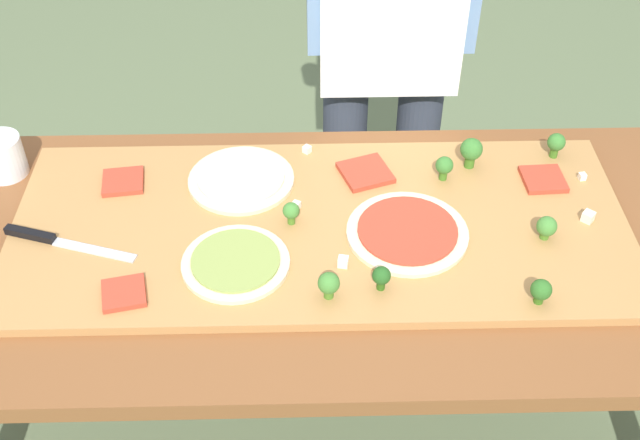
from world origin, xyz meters
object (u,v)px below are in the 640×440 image
object	(u,v)px
cheese_crumble_d	(343,262)
pizza_slice_near_left	(365,173)
broccoli_floret_front_right	(471,150)
cheese_crumble_b	(588,217)
pizza_whole_cheese_artichoke	(241,179)
cheese_crumble_c	(582,176)
pizza_slice_far_left	(124,293)
broccoli_floret_center_left	(329,284)
cheese_crumble_a	(307,149)
chefs_knife	(51,239)
prep_table	(315,275)
broccoli_floret_front_mid	(381,277)
flour_cup	(3,158)
pizza_whole_tomato_red	(408,233)
broccoli_floret_front_left	(291,211)
broccoli_floret_back_right	(556,143)
pizza_slice_center	(543,179)
broccoli_floret_center_right	(547,227)
broccoli_floret_back_mid	(444,166)
pizza_slice_far_right	(123,181)
pizza_whole_pesto_green	(236,262)
broccoli_floret_back_left	(541,290)

from	to	relation	value
cheese_crumble_d	pizza_slice_near_left	bearing A→B (deg)	77.45
broccoli_floret_front_right	cheese_crumble_b	bearing A→B (deg)	-41.13
pizza_whole_cheese_artichoke	cheese_crumble_c	size ratio (longest dim) A/B	15.92
pizza_slice_far_left	broccoli_floret_center_left	bearing A→B (deg)	-1.75
pizza_slice_near_left	cheese_crumble_d	bearing A→B (deg)	-102.55
broccoli_floret_front_right	cheese_crumble_a	size ratio (longest dim) A/B	4.51
cheese_crumble_b	chefs_knife	bearing A→B (deg)	-178.08
prep_table	broccoli_floret_front_right	world-z (taller)	broccoli_floret_front_right
broccoli_floret_center_left	broccoli_floret_front_mid	bearing A→B (deg)	10.66
cheese_crumble_d	flour_cup	xyz separation A→B (m)	(-0.75, 0.33, 0.01)
pizza_slice_far_left	chefs_knife	bearing A→B (deg)	138.37
prep_table	cheese_crumble_b	world-z (taller)	cheese_crumble_b
pizza_whole_tomato_red	broccoli_floret_front_left	distance (m)	0.24
pizza_slice_near_left	broccoli_floret_back_right	bearing A→B (deg)	7.44
broccoli_floret_back_right	broccoli_floret_front_right	distance (m)	0.20
cheese_crumble_a	pizza_slice_far_left	bearing A→B (deg)	-128.55
pizza_whole_cheese_artichoke	flour_cup	bearing A→B (deg)	172.65
pizza_whole_tomato_red	pizza_slice_near_left	size ratio (longest dim) A/B	2.42
broccoli_floret_center_left	broccoli_floret_front_mid	world-z (taller)	broccoli_floret_center_left
pizza_slice_center	broccoli_floret_center_right	distance (m)	0.19
chefs_knife	cheese_crumble_a	size ratio (longest dim) A/B	17.34
broccoli_floret_back_mid	broccoli_floret_back_right	bearing A→B (deg)	15.90
broccoli_floret_back_right	cheese_crumble_b	world-z (taller)	broccoli_floret_back_right
pizza_slice_center	broccoli_floret_back_right	bearing A→B (deg)	63.60
pizza_slice_center	cheese_crumble_b	world-z (taller)	cheese_crumble_b
broccoli_floret_front_right	flour_cup	distance (m)	1.05
cheese_crumble_b	cheese_crumble_d	size ratio (longest dim) A/B	1.11
pizza_slice_far_right	cheese_crumble_b	world-z (taller)	cheese_crumble_b
broccoli_floret_back_right	cheese_crumble_c	distance (m)	0.10
pizza_slice_near_left	cheese_crumble_c	size ratio (longest dim) A/B	7.03
prep_table	chefs_knife	xyz separation A→B (m)	(-0.53, -0.00, 0.12)
pizza_whole_cheese_artichoke	broccoli_floret_front_right	distance (m)	0.51
pizza_slice_far_right	cheese_crumble_d	world-z (taller)	cheese_crumble_d
pizza_whole_tomato_red	pizza_slice_far_right	world-z (taller)	pizza_whole_tomato_red
pizza_slice_far_right	cheese_crumble_c	distance (m)	1.01
pizza_slice_far_right	pizza_whole_pesto_green	bearing A→B (deg)	-44.56
pizza_slice_far_left	broccoli_floret_front_left	bearing A→B (deg)	32.00
pizza_whole_tomato_red	broccoli_floret_front_left	size ratio (longest dim) A/B	4.85
pizza_slice_center	pizza_slice_far_left	size ratio (longest dim) A/B	1.12
cheese_crumble_c	cheese_crumble_d	distance (m)	0.60
pizza_slice_near_left	broccoli_floret_center_right	size ratio (longest dim) A/B	1.98
broccoli_floret_front_left	flour_cup	xyz separation A→B (m)	(-0.65, 0.21, -0.01)
prep_table	broccoli_floret_back_left	bearing A→B (deg)	-24.58
cheese_crumble_a	broccoli_floret_center_right	bearing A→B (deg)	-32.04
broccoli_floret_front_right	cheese_crumble_c	xyz separation A→B (m)	(0.24, -0.05, -0.04)
chefs_knife	broccoli_floret_back_left	xyz separation A→B (m)	(0.95, -0.19, 0.02)
pizza_slice_center	pizza_slice_far_left	world-z (taller)	same
pizza_whole_pesto_green	pizza_slice_far_right	size ratio (longest dim) A/B	2.43
pizza_slice_far_right	broccoli_floret_front_left	world-z (taller)	broccoli_floret_front_left
broccoli_floret_back_left	broccoli_floret_front_mid	bearing A→B (deg)	171.91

